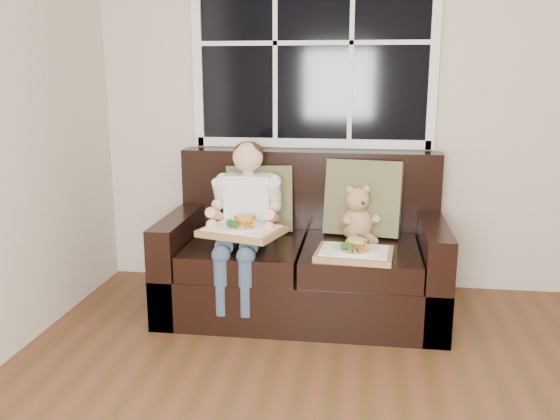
# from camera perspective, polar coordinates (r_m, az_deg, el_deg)

# --- Properties ---
(room_walls) EXTENTS (4.52, 5.02, 2.71)m
(room_walls) POSITION_cam_1_polar(r_m,az_deg,el_deg) (1.60, 25.37, 16.50)
(room_walls) COLOR beige
(room_walls) RESTS_ON ground
(window_back) EXTENTS (1.62, 0.04, 1.37)m
(window_back) POSITION_cam_1_polar(r_m,az_deg,el_deg) (4.03, 3.22, 15.76)
(window_back) COLOR black
(window_back) RESTS_ON room_walls
(loveseat) EXTENTS (1.70, 0.92, 0.96)m
(loveseat) POSITION_cam_1_polar(r_m,az_deg,el_deg) (3.75, 2.35, -4.82)
(loveseat) COLOR black
(loveseat) RESTS_ON ground
(pillow_left) EXTENTS (0.45, 0.26, 0.44)m
(pillow_left) POSITION_cam_1_polar(r_m,az_deg,el_deg) (3.85, -2.00, 1.08)
(pillow_left) COLOR brown
(pillow_left) RESTS_ON loveseat
(pillow_right) EXTENTS (0.50, 0.28, 0.49)m
(pillow_right) POSITION_cam_1_polar(r_m,az_deg,el_deg) (3.78, 8.00, 1.14)
(pillow_right) COLOR brown
(pillow_right) RESTS_ON loveseat
(child) EXTENTS (0.41, 0.60, 0.93)m
(child) POSITION_cam_1_polar(r_m,az_deg,el_deg) (3.59, -3.35, 0.13)
(child) COLOR white
(child) RESTS_ON loveseat
(teddy_bear) EXTENTS (0.25, 0.30, 0.36)m
(teddy_bear) POSITION_cam_1_polar(r_m,az_deg,el_deg) (3.69, 7.41, -0.68)
(teddy_bear) COLOR tan
(teddy_bear) RESTS_ON loveseat
(tray_left) EXTENTS (0.52, 0.45, 0.10)m
(tray_left) POSITION_cam_1_polar(r_m,az_deg,el_deg) (3.44, -3.67, -1.84)
(tray_left) COLOR #A4824A
(tray_left) RESTS_ON child
(tray_right) EXTENTS (0.45, 0.36, 0.10)m
(tray_right) POSITION_cam_1_polar(r_m,az_deg,el_deg) (3.36, 7.17, -4.03)
(tray_right) COLOR #A4824A
(tray_right) RESTS_ON loveseat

